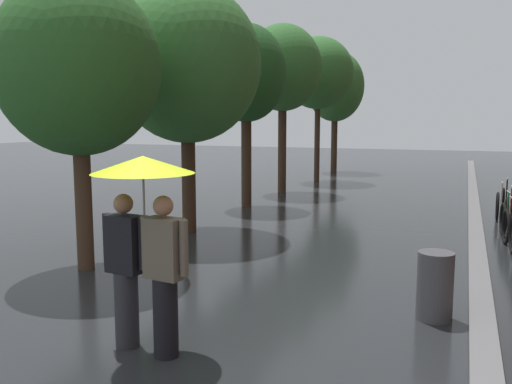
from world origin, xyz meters
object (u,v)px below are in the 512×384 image
(street_tree_1, at_px, (187,64))
(street_tree_2, at_px, (246,74))
(street_tree_0, at_px, (78,67))
(street_tree_3, at_px, (283,69))
(litter_bin, at_px, (435,286))
(street_tree_5, at_px, (335,87))
(street_tree_4, at_px, (318,73))
(couple_under_umbrella, at_px, (144,225))

(street_tree_1, distance_m, street_tree_2, 3.73)
(street_tree_0, xyz_separation_m, street_tree_2, (0.06, 6.99, 0.39))
(street_tree_3, height_order, litter_bin, street_tree_3)
(street_tree_1, xyz_separation_m, litter_bin, (5.31, -3.60, -3.18))
(street_tree_0, relative_size, street_tree_5, 0.85)
(street_tree_4, bearing_deg, street_tree_5, 93.28)
(street_tree_2, height_order, street_tree_5, street_tree_5)
(street_tree_2, bearing_deg, litter_bin, -53.34)
(street_tree_1, bearing_deg, street_tree_5, 90.50)
(street_tree_1, distance_m, litter_bin, 7.16)
(street_tree_0, relative_size, street_tree_3, 0.85)
(street_tree_3, bearing_deg, street_tree_1, -88.80)
(street_tree_0, bearing_deg, street_tree_2, 89.53)
(street_tree_1, height_order, street_tree_3, street_tree_3)
(street_tree_2, height_order, litter_bin, street_tree_2)
(street_tree_0, height_order, street_tree_4, street_tree_4)
(street_tree_5, distance_m, couple_under_umbrella, 20.56)
(street_tree_2, height_order, street_tree_4, street_tree_4)
(street_tree_1, distance_m, street_tree_4, 10.58)
(street_tree_4, bearing_deg, litter_bin, -69.82)
(street_tree_3, height_order, street_tree_4, street_tree_4)
(street_tree_5, xyz_separation_m, litter_bin, (5.43, -18.15, -3.47))
(street_tree_2, distance_m, litter_bin, 9.70)
(street_tree_4, height_order, street_tree_5, street_tree_4)
(street_tree_1, bearing_deg, couple_under_umbrella, -66.42)
(street_tree_5, height_order, litter_bin, street_tree_5)
(street_tree_5, xyz_separation_m, couple_under_umbrella, (2.61, -20.24, -2.52))
(street_tree_1, xyz_separation_m, street_tree_5, (-0.13, 14.55, 0.29))
(street_tree_0, xyz_separation_m, street_tree_1, (0.21, 3.26, 0.32))
(street_tree_0, distance_m, street_tree_1, 3.28)
(couple_under_umbrella, xyz_separation_m, litter_bin, (2.83, 2.08, -0.95))
(street_tree_2, relative_size, litter_bin, 5.93)
(street_tree_2, height_order, street_tree_3, street_tree_3)
(street_tree_3, bearing_deg, street_tree_5, 89.86)
(street_tree_0, bearing_deg, litter_bin, -3.59)
(street_tree_1, relative_size, street_tree_4, 0.94)
(street_tree_4, distance_m, street_tree_5, 4.01)
(street_tree_3, relative_size, couple_under_umbrella, 2.64)
(street_tree_2, distance_m, couple_under_umbrella, 10.04)
(street_tree_0, bearing_deg, street_tree_4, 88.71)
(street_tree_5, distance_m, litter_bin, 19.26)
(street_tree_3, bearing_deg, couple_under_umbrella, -78.22)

